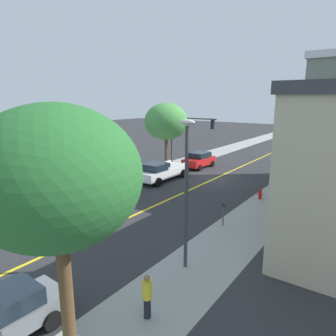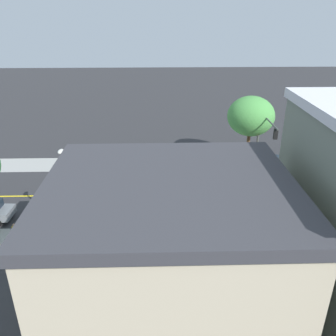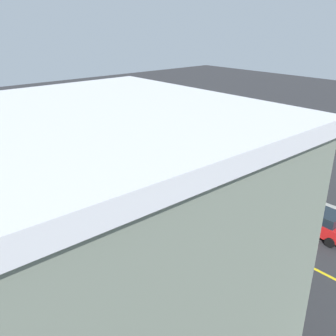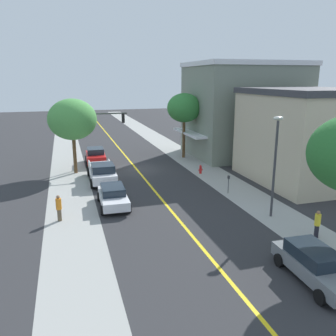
{
  "view_description": "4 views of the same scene",
  "coord_description": "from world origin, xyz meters",
  "px_view_note": "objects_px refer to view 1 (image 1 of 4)",
  "views": [
    {
      "loc": [
        -12.55,
        25.14,
        7.33
      ],
      "look_at": [
        1.07,
        6.11,
        2.03
      ],
      "focal_mm": 32.28,
      "sensor_mm": 36.0,
      "label": 1
    },
    {
      "loc": [
        -26.49,
        8.6,
        14.62
      ],
      "look_at": [
        0.56,
        7.81,
        2.21
      ],
      "focal_mm": 37.56,
      "sensor_mm": 36.0,
      "label": 2
    },
    {
      "loc": [
        -17.41,
        -12.73,
        13.01
      ],
      "look_at": [
        0.69,
        8.23,
        1.86
      ],
      "focal_mm": 39.15,
      "sensor_mm": 36.0,
      "label": 3
    },
    {
      "loc": [
        6.62,
        33.42,
        8.81
      ],
      "look_at": [
        -1.12,
        7.34,
        1.84
      ],
      "focal_mm": 37.38,
      "sensor_mm": 36.0,
      "label": 4
    }
  ],
  "objects_px": {
    "street_tree_right_corner": "(166,122)",
    "fire_hydrant": "(260,194)",
    "red_sedan_right_curb": "(199,160)",
    "street_lamp": "(186,179)",
    "street_tree_left_near": "(300,119)",
    "parking_meter": "(223,210)",
    "white_pickup_truck": "(161,171)",
    "white_sedan_right_curb": "(112,189)",
    "pedestrian_yellow_shirt": "(147,295)",
    "pedestrian_orange_shirt": "(62,184)",
    "street_tree_left_far": "(57,178)",
    "traffic_light_mast": "(185,133)"
  },
  "relations": [
    {
      "from": "fire_hydrant",
      "to": "traffic_light_mast",
      "type": "height_order",
      "value": "traffic_light_mast"
    },
    {
      "from": "street_tree_right_corner",
      "to": "white_sedan_right_curb",
      "type": "relative_size",
      "value": 1.6
    },
    {
      "from": "pedestrian_yellow_shirt",
      "to": "fire_hydrant",
      "type": "bearing_deg",
      "value": 46.57
    },
    {
      "from": "fire_hydrant",
      "to": "traffic_light_mast",
      "type": "relative_size",
      "value": 0.14
    },
    {
      "from": "street_lamp",
      "to": "pedestrian_orange_shirt",
      "type": "xyz_separation_m",
      "value": [
        13.36,
        -3.16,
        -3.14
      ]
    },
    {
      "from": "street_tree_left_near",
      "to": "fire_hydrant",
      "type": "xyz_separation_m",
      "value": [
        0.75,
        7.15,
        -5.22
      ]
    },
    {
      "from": "street_tree_right_corner",
      "to": "traffic_light_mast",
      "type": "xyz_separation_m",
      "value": [
        -1.78,
        -0.89,
        -1.1
      ]
    },
    {
      "from": "white_sedan_right_curb",
      "to": "pedestrian_orange_shirt",
      "type": "height_order",
      "value": "pedestrian_orange_shirt"
    },
    {
      "from": "street_tree_left_near",
      "to": "parking_meter",
      "type": "relative_size",
      "value": 5.01
    },
    {
      "from": "fire_hydrant",
      "to": "pedestrian_orange_shirt",
      "type": "xyz_separation_m",
      "value": [
        12.87,
        8.14,
        0.5
      ]
    },
    {
      "from": "red_sedan_right_curb",
      "to": "street_lamp",
      "type": "bearing_deg",
      "value": 29.95
    },
    {
      "from": "white_pickup_truck",
      "to": "pedestrian_orange_shirt",
      "type": "height_order",
      "value": "white_pickup_truck"
    },
    {
      "from": "pedestrian_yellow_shirt",
      "to": "pedestrian_orange_shirt",
      "type": "xyz_separation_m",
      "value": [
        14.05,
        -6.69,
        0.04
      ]
    },
    {
      "from": "fire_hydrant",
      "to": "parking_meter",
      "type": "height_order",
      "value": "parking_meter"
    },
    {
      "from": "red_sedan_right_curb",
      "to": "white_sedan_right_curb",
      "type": "height_order",
      "value": "red_sedan_right_curb"
    },
    {
      "from": "parking_meter",
      "to": "pedestrian_orange_shirt",
      "type": "height_order",
      "value": "pedestrian_orange_shirt"
    },
    {
      "from": "fire_hydrant",
      "to": "parking_meter",
      "type": "xyz_separation_m",
      "value": [
        0.11,
        6.16,
        0.54
      ]
    },
    {
      "from": "white_pickup_truck",
      "to": "pedestrian_yellow_shirt",
      "type": "distance_m",
      "value": 18.09
    },
    {
      "from": "traffic_light_mast",
      "to": "street_tree_left_far",
      "type": "bearing_deg",
      "value": -65.19
    },
    {
      "from": "white_sedan_right_curb",
      "to": "parking_meter",
      "type": "bearing_deg",
      "value": 92.68
    },
    {
      "from": "street_lamp",
      "to": "street_tree_left_near",
      "type": "bearing_deg",
      "value": -90.82
    },
    {
      "from": "red_sedan_right_curb",
      "to": "pedestrian_orange_shirt",
      "type": "bearing_deg",
      "value": -11.88
    },
    {
      "from": "fire_hydrant",
      "to": "white_pickup_truck",
      "type": "bearing_deg",
      "value": 0.49
    },
    {
      "from": "street_tree_right_corner",
      "to": "street_lamp",
      "type": "bearing_deg",
      "value": 128.5
    },
    {
      "from": "fire_hydrant",
      "to": "red_sedan_right_curb",
      "type": "xyz_separation_m",
      "value": [
        9.22,
        -6.84,
        0.46
      ]
    },
    {
      "from": "street_tree_left_near",
      "to": "parking_meter",
      "type": "distance_m",
      "value": 14.13
    },
    {
      "from": "traffic_light_mast",
      "to": "white_sedan_right_curb",
      "type": "bearing_deg",
      "value": -87.77
    },
    {
      "from": "traffic_light_mast",
      "to": "white_pickup_truck",
      "type": "relative_size",
      "value": 1.03
    },
    {
      "from": "street_lamp",
      "to": "fire_hydrant",
      "type": "bearing_deg",
      "value": -87.53
    },
    {
      "from": "street_tree_left_near",
      "to": "white_pickup_truck",
      "type": "xyz_separation_m",
      "value": [
        10.04,
        7.23,
        -4.73
      ]
    },
    {
      "from": "parking_meter",
      "to": "pedestrian_yellow_shirt",
      "type": "height_order",
      "value": "pedestrian_yellow_shirt"
    },
    {
      "from": "street_tree_right_corner",
      "to": "street_tree_left_far",
      "type": "relative_size",
      "value": 0.97
    },
    {
      "from": "street_tree_left_near",
      "to": "street_lamp",
      "type": "bearing_deg",
      "value": 89.18
    },
    {
      "from": "parking_meter",
      "to": "red_sedan_right_curb",
      "type": "height_order",
      "value": "red_sedan_right_curb"
    },
    {
      "from": "street_tree_right_corner",
      "to": "parking_meter",
      "type": "xyz_separation_m",
      "value": [
        -11.31,
        9.83,
        -4.17
      ]
    },
    {
      "from": "parking_meter",
      "to": "street_tree_left_near",
      "type": "bearing_deg",
      "value": -93.72
    },
    {
      "from": "fire_hydrant",
      "to": "parking_meter",
      "type": "bearing_deg",
      "value": 88.95
    },
    {
      "from": "white_pickup_truck",
      "to": "pedestrian_yellow_shirt",
      "type": "bearing_deg",
      "value": 35.65
    },
    {
      "from": "street_tree_right_corner",
      "to": "fire_hydrant",
      "type": "height_order",
      "value": "street_tree_right_corner"
    },
    {
      "from": "white_pickup_truck",
      "to": "white_sedan_right_curb",
      "type": "bearing_deg",
      "value": 0.96
    },
    {
      "from": "parking_meter",
      "to": "white_sedan_right_curb",
      "type": "bearing_deg",
      "value": 1.66
    },
    {
      "from": "fire_hydrant",
      "to": "white_pickup_truck",
      "type": "xyz_separation_m",
      "value": [
        9.29,
        0.08,
        0.49
      ]
    },
    {
      "from": "red_sedan_right_curb",
      "to": "white_pickup_truck",
      "type": "height_order",
      "value": "white_pickup_truck"
    },
    {
      "from": "street_tree_right_corner",
      "to": "fire_hydrant",
      "type": "relative_size",
      "value": 8.54
    },
    {
      "from": "parking_meter",
      "to": "traffic_light_mast",
      "type": "bearing_deg",
      "value": -48.39
    },
    {
      "from": "red_sedan_right_curb",
      "to": "pedestrian_orange_shirt",
      "type": "distance_m",
      "value": 15.42
    },
    {
      "from": "street_lamp",
      "to": "pedestrian_orange_shirt",
      "type": "distance_m",
      "value": 14.08
    },
    {
      "from": "street_tree_left_near",
      "to": "white_pickup_truck",
      "type": "distance_m",
      "value": 13.25
    },
    {
      "from": "traffic_light_mast",
      "to": "street_lamp",
      "type": "height_order",
      "value": "street_lamp"
    },
    {
      "from": "parking_meter",
      "to": "pedestrian_orange_shirt",
      "type": "bearing_deg",
      "value": 8.79
    }
  ]
}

